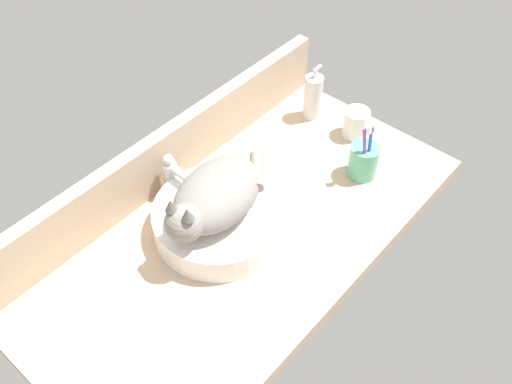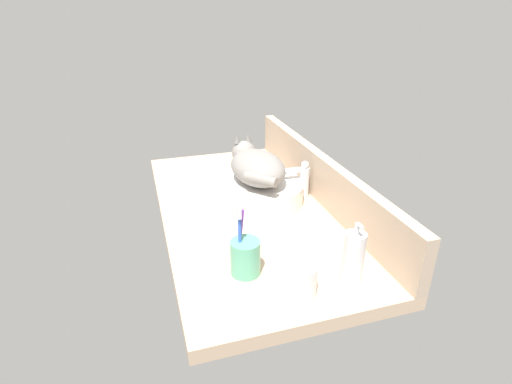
# 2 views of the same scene
# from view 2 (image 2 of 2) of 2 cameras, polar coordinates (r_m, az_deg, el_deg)

# --- Properties ---
(ground_plane) EXTENTS (1.14, 0.57, 0.04)m
(ground_plane) POSITION_cam_2_polar(r_m,az_deg,el_deg) (1.38, -1.24, -3.01)
(ground_plane) COLOR tan
(backsplash_panel) EXTENTS (1.14, 0.04, 0.16)m
(backsplash_panel) POSITION_cam_2_polar(r_m,az_deg,el_deg) (1.43, 9.19, 2.12)
(backsplash_panel) COLOR tan
(backsplash_panel) RESTS_ON ground_plane
(sink_basin) EXTENTS (0.32, 0.32, 0.07)m
(sink_basin) POSITION_cam_2_polar(r_m,az_deg,el_deg) (1.40, 0.23, 0.01)
(sink_basin) COLOR white
(sink_basin) RESTS_ON ground_plane
(cat) EXTENTS (0.32, 0.20, 0.14)m
(cat) POSITION_cam_2_polar(r_m,az_deg,el_deg) (1.37, -0.03, 3.78)
(cat) COLOR gray
(cat) RESTS_ON sink_basin
(faucet) EXTENTS (0.04, 0.12, 0.14)m
(faucet) POSITION_cam_2_polar(r_m,az_deg,el_deg) (1.43, 6.49, 2.02)
(faucet) COLOR silver
(faucet) RESTS_ON ground_plane
(soap_dispenser) EXTENTS (0.05, 0.05, 0.17)m
(soap_dispenser) POSITION_cam_2_polar(r_m,az_deg,el_deg) (1.03, 13.77, -8.99)
(soap_dispenser) COLOR silver
(soap_dispenser) RESTS_ON ground_plane
(toothbrush_cup) EXTENTS (0.08, 0.08, 0.19)m
(toothbrush_cup) POSITION_cam_2_polar(r_m,az_deg,el_deg) (1.03, -1.57, -9.18)
(toothbrush_cup) COLOR #5BB28E
(toothbrush_cup) RESTS_ON ground_plane
(water_glass) EXTENTS (0.07, 0.07, 0.08)m
(water_glass) POSITION_cam_2_polar(r_m,az_deg,el_deg) (0.98, 6.36, -12.65)
(water_glass) COLOR white
(water_glass) RESTS_ON ground_plane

